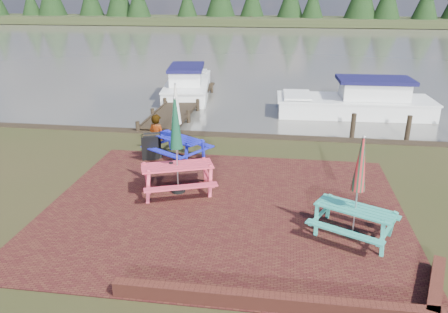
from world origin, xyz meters
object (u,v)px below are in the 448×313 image
picnic_table_teal (356,204)px  chalkboard (151,147)px  jetty (182,103)px  person (156,115)px  boat_jetty (188,85)px  picnic_table_blue (177,134)px  picnic_table_red (177,161)px  boat_near (357,103)px

picnic_table_teal → chalkboard: 7.10m
jetty → person: size_ratio=4.78×
boat_jetty → person: size_ratio=3.54×
picnic_table_teal → picnic_table_blue: (-5.06, 4.13, 0.05)m
picnic_table_red → boat_near: bearing=37.0°
picnic_table_teal → jetty: (-6.57, 11.19, -0.71)m
chalkboard → person: person is taller
boat_jetty → boat_near: bearing=-26.3°
picnic_table_teal → boat_near: (1.63, 11.30, -0.46)m
boat_near → jetty: bearing=88.5°
chalkboard → picnic_table_teal: bearing=-54.1°
picnic_table_red → boat_jetty: (-2.50, 12.47, -0.56)m
picnic_table_red → chalkboard: 2.71m
jetty → boat_jetty: size_ratio=1.35×
chalkboard → boat_near: 10.51m
chalkboard → jetty: (-0.68, 7.24, -0.34)m
picnic_table_red → boat_jetty: picnic_table_red is taller
jetty → boat_near: (8.20, 0.11, 0.25)m
boat_jetty → boat_near: 9.05m
picnic_table_teal → picnic_table_blue: bearing=167.2°
picnic_table_blue → person: bearing=155.8°
jetty → picnic_table_red: bearing=-77.4°
boat_jetty → person: 8.18m
picnic_table_teal → picnic_table_red: picnic_table_red is taller
picnic_table_teal → picnic_table_blue: 6.53m
picnic_table_blue → jetty: bearing=134.4°
picnic_table_red → person: picnic_table_red is taller
picnic_table_red → boat_jetty: size_ratio=0.39×
jetty → boat_near: size_ratio=1.28×
person → picnic_table_red: bearing=135.6°
boat_jetty → jetty: bearing=-90.4°
picnic_table_red → person: 4.72m
jetty → picnic_table_blue: bearing=-77.9°
chalkboard → jetty: 7.28m
jetty → person: 5.23m
jetty → chalkboard: bearing=-84.6°
boat_near → person: 9.56m
boat_jetty → picnic_table_teal: bearing=-71.7°
picnic_table_blue → boat_near: 9.83m
picnic_table_teal → jetty: size_ratio=0.26×
picnic_table_blue → boat_jetty: bearing=133.1°
boat_jetty → person: bearing=-93.4°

